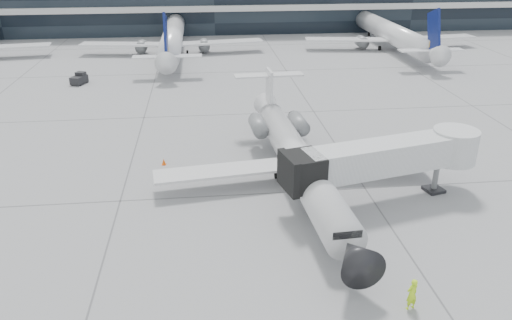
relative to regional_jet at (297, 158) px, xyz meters
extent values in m
plane|color=gray|center=(-4.44, -1.63, -2.34)|extent=(220.00, 220.00, 0.00)
cube|color=black|center=(-4.44, 80.37, 2.66)|extent=(170.00, 22.00, 10.00)
cylinder|color=silver|center=(0.05, -0.86, -0.07)|extent=(4.06, 23.74, 2.66)
cone|color=black|center=(0.83, -14.03, -0.07)|extent=(2.82, 2.91, 2.66)
cone|color=silver|center=(-0.74, 12.51, 0.22)|extent=(2.71, 3.29, 2.53)
cube|color=silver|center=(-6.39, -0.26, -0.76)|extent=(11.07, 3.93, 0.22)
cube|color=silver|center=(6.38, 0.50, -0.76)|extent=(10.85, 2.67, 0.22)
cylinder|color=slate|center=(-2.39, 7.08, 0.32)|extent=(1.67, 3.43, 1.48)
cylinder|color=slate|center=(1.54, 7.32, 0.32)|extent=(1.67, 3.43, 1.48)
cube|color=silver|center=(-0.71, 11.92, 2.29)|extent=(0.43, 2.57, 4.43)
cube|color=silver|center=(-0.73, 12.31, 3.87)|extent=(7.17, 1.99, 0.16)
cylinder|color=black|center=(0.61, -10.19, -2.06)|extent=(0.21, 0.56, 0.55)
cylinder|color=black|center=(-1.54, 1.02, -2.02)|extent=(0.27, 0.64, 0.63)
cylinder|color=black|center=(1.41, 1.20, -2.02)|extent=(0.27, 0.64, 0.63)
cube|color=#ACAEB0|center=(5.80, -3.97, 1.52)|extent=(12.80, 5.38, 2.33)
cube|color=black|center=(-0.48, -5.49, 1.43)|extent=(2.94, 3.34, 2.51)
cylinder|color=slate|center=(1.00, -5.13, -1.08)|extent=(0.39, 0.39, 2.51)
cube|color=black|center=(1.00, -5.13, -2.02)|extent=(1.86, 1.60, 0.63)
cylinder|color=slate|center=(11.03, -2.72, -0.99)|extent=(0.45, 0.45, 2.69)
cylinder|color=#ACAEB0|center=(12.34, -2.40, 1.52)|extent=(3.59, 3.59, 2.69)
imported|color=#C3FF1A|center=(3.56, -16.17, -1.34)|extent=(0.84, 0.68, 2.00)
cone|color=#F6560C|center=(-11.38, 4.96, -2.04)|extent=(0.39, 0.39, 0.60)
cube|color=#F6560C|center=(-11.38, 4.96, -2.32)|extent=(0.46, 0.46, 0.03)
cube|color=black|center=(-24.88, 33.94, -1.71)|extent=(2.29, 2.86, 1.02)
cube|color=black|center=(-24.67, 34.46, -1.03)|extent=(1.53, 1.41, 0.57)
cylinder|color=black|center=(-25.12, 35.01, -2.09)|extent=(0.37, 0.54, 0.50)
cylinder|color=black|center=(-23.96, 34.55, -2.09)|extent=(0.37, 0.54, 0.50)
cylinder|color=black|center=(-25.79, 33.33, -2.09)|extent=(0.37, 0.54, 0.50)
cylinder|color=black|center=(-24.64, 32.86, -2.09)|extent=(0.37, 0.54, 0.50)
camera|label=1|loc=(-7.51, -37.32, 16.89)|focal=35.00mm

